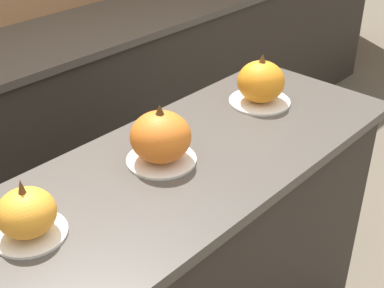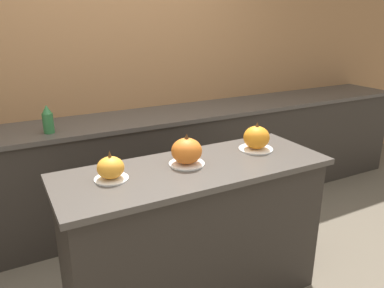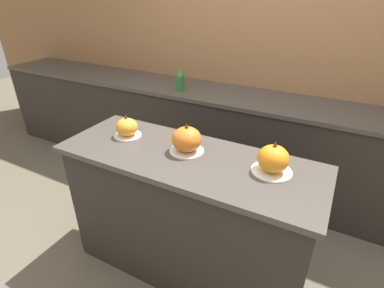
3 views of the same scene
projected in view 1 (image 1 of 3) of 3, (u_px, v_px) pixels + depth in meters
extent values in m
cube|color=#2D2823|center=(182.00, 282.00, 1.81)|extent=(1.53, 0.53, 0.89)
cube|color=#47423D|center=(181.00, 168.00, 1.57)|extent=(1.59, 0.59, 0.03)
cube|color=#2D2823|center=(1.00, 157.00, 2.48)|extent=(6.00, 0.56, 0.90)
cylinder|color=white|center=(30.00, 233.00, 1.29)|extent=(0.18, 0.18, 0.01)
ellipsoid|color=orange|center=(26.00, 213.00, 1.26)|extent=(0.14, 0.14, 0.12)
cone|color=brown|center=(21.00, 187.00, 1.22)|extent=(0.02, 0.02, 0.04)
cylinder|color=white|center=(161.00, 160.00, 1.57)|extent=(0.21, 0.21, 0.01)
ellipsoid|color=orange|center=(161.00, 137.00, 1.53)|extent=(0.18, 0.18, 0.15)
cone|color=#4C2D14|center=(160.00, 110.00, 1.49)|extent=(0.03, 0.03, 0.03)
cylinder|color=white|center=(259.00, 101.00, 1.91)|extent=(0.22, 0.22, 0.01)
ellipsoid|color=orange|center=(261.00, 82.00, 1.87)|extent=(0.17, 0.17, 0.15)
cone|color=brown|center=(263.00, 58.00, 1.82)|extent=(0.03, 0.03, 0.03)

